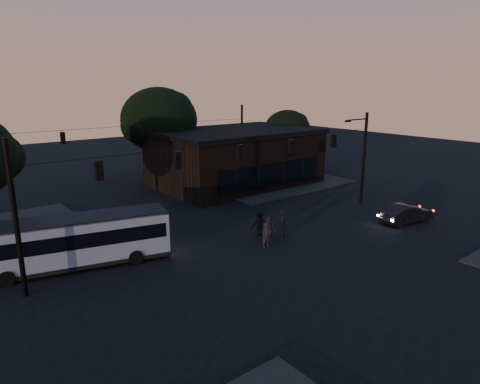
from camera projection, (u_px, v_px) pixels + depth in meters
ground at (282, 255)px, 25.09m from camera, size 120.00×120.00×0.00m
sidewalk_far_right at (271, 182)px, 42.93m from camera, size 14.00×10.00×0.15m
building at (236, 157)px, 41.96m from camera, size 15.40×10.41×5.40m
tree_behind at (159, 120)px, 42.65m from camera, size 7.60×7.60×9.43m
tree_right at (287, 130)px, 48.45m from camera, size 5.20×5.20×6.86m
signal_rig_near at (240, 170)px, 27.02m from camera, size 26.24×0.30×7.50m
signal_rig_far at (132, 146)px, 39.21m from camera, size 26.24×0.30×7.50m
bus at (76, 239)px, 23.18m from camera, size 10.13×4.55×2.78m
car at (406, 213)px, 30.74m from camera, size 4.29×2.16×1.35m
pedestrian_a at (266, 235)px, 26.00m from camera, size 0.63×0.46×1.58m
pedestrian_b at (269, 230)px, 26.66m from camera, size 1.04×1.04×1.70m
pedestrian_c at (283, 225)px, 27.43m from camera, size 1.17×0.98×1.87m
pedestrian_d at (259, 223)px, 28.00m from camera, size 1.26×0.94×1.73m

